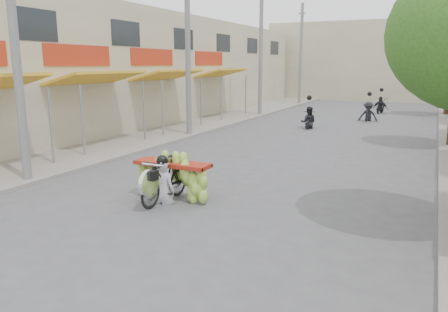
% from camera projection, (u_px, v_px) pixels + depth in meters
% --- Properties ---
extents(ground, '(120.00, 120.00, 0.00)m').
position_uv_depth(ground, '(108.00, 263.00, 7.33)').
color(ground, '#545358').
rests_on(ground, ground).
extents(sidewalk_left, '(4.00, 60.00, 0.12)m').
position_uv_depth(sidewalk_left, '(192.00, 125.00, 23.51)').
color(sidewalk_left, gray).
rests_on(sidewalk_left, ground).
extents(shophouse_row_left, '(9.77, 40.00, 6.00)m').
position_uv_depth(shophouse_row_left, '(103.00, 69.00, 24.12)').
color(shophouse_row_left, '#BAB193').
rests_on(shophouse_row_left, ground).
extents(far_building, '(20.00, 6.00, 7.00)m').
position_uv_depth(far_building, '(382.00, 61.00, 40.09)').
color(far_building, '#BAB193').
rests_on(far_building, ground).
extents(utility_pole_near, '(0.60, 0.24, 8.00)m').
position_uv_depth(utility_pole_near, '(14.00, 34.00, 11.43)').
color(utility_pole_near, slate).
rests_on(utility_pole_near, ground).
extents(utility_pole_mid, '(0.60, 0.24, 8.00)m').
position_uv_depth(utility_pole_mid, '(188.00, 47.00, 19.36)').
color(utility_pole_mid, slate).
rests_on(utility_pole_mid, ground).
extents(utility_pole_far, '(0.60, 0.24, 8.00)m').
position_uv_depth(utility_pole_far, '(261.00, 52.00, 27.30)').
color(utility_pole_far, slate).
rests_on(utility_pole_far, ground).
extents(utility_pole_back, '(0.60, 0.24, 8.00)m').
position_uv_depth(utility_pole_back, '(301.00, 54.00, 35.23)').
color(utility_pole_back, slate).
rests_on(utility_pole_back, ground).
extents(banana_motorbike, '(2.20, 1.94, 1.95)m').
position_uv_depth(banana_motorbike, '(167.00, 174.00, 10.49)').
color(banana_motorbike, black).
rests_on(banana_motorbike, ground).
extents(bg_motorbike_a, '(0.87, 1.58, 1.95)m').
position_uv_depth(bg_motorbike_a, '(309.00, 114.00, 22.43)').
color(bg_motorbike_a, black).
rests_on(bg_motorbike_a, ground).
extents(bg_motorbike_b, '(1.08, 1.86, 1.95)m').
position_uv_depth(bg_motorbike_b, '(369.00, 107.00, 25.28)').
color(bg_motorbike_b, black).
rests_on(bg_motorbike_b, ground).
extents(bg_motorbike_c, '(1.02, 1.84, 1.95)m').
position_uv_depth(bg_motorbike_c, '(381.00, 102.00, 29.37)').
color(bg_motorbike_c, black).
rests_on(bg_motorbike_c, ground).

